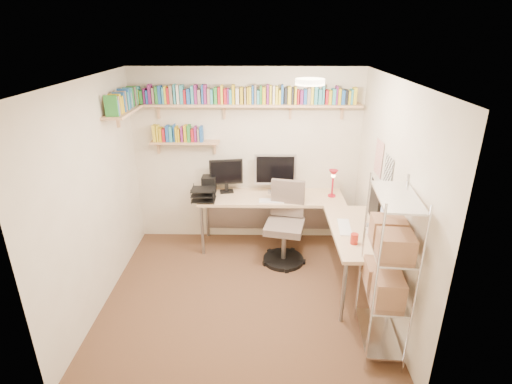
% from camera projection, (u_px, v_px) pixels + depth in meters
% --- Properties ---
extents(ground, '(3.20, 3.20, 0.00)m').
position_uv_depth(ground, '(243.00, 295.00, 4.78)').
color(ground, '#47321E').
rests_on(ground, ground).
extents(room_shell, '(3.24, 3.04, 2.52)m').
position_uv_depth(room_shell, '(242.00, 173.00, 4.20)').
color(room_shell, beige).
rests_on(room_shell, ground).
extents(wall_shelves, '(3.12, 1.09, 0.80)m').
position_uv_depth(wall_shelves, '(213.00, 105.00, 5.21)').
color(wall_shelves, tan).
rests_on(wall_shelves, ground).
extents(corner_desk, '(2.40, 2.01, 1.35)m').
position_uv_depth(corner_desk, '(282.00, 204.00, 5.35)').
color(corner_desk, '#DBB48E').
rests_on(corner_desk, ground).
extents(office_chair, '(0.59, 0.60, 1.10)m').
position_uv_depth(office_chair, '(285.00, 229.00, 5.35)').
color(office_chair, black).
rests_on(office_chair, ground).
extents(wire_rack, '(0.42, 0.77, 1.71)m').
position_uv_depth(wire_rack, '(388.00, 263.00, 3.69)').
color(wire_rack, silver).
rests_on(wire_rack, ground).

